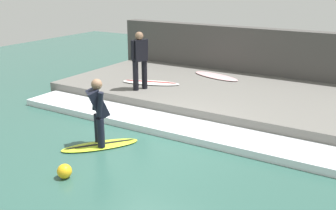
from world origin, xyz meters
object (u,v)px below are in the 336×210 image
object	(u,v)px
surfer_riding	(98,109)
surfboard_waiting_near	(151,83)
surfboard_riding	(100,145)
marker_buoy	(65,171)
surfer_waiting_near	(140,58)
surfboard_spare	(216,76)

from	to	relation	value
surfer_riding	surfboard_waiting_near	world-z (taller)	surfer_riding
surfboard_riding	marker_buoy	xyz separation A→B (m)	(-1.43, -0.37, 0.11)
surfer_waiting_near	surfboard_waiting_near	size ratio (longest dim) A/B	0.89
surfboard_spare	marker_buoy	distance (m)	7.09
surfer_riding	marker_buoy	xyz separation A→B (m)	(-1.43, -0.37, -0.74)
surfer_riding	surfboard_spare	bearing A→B (deg)	-1.59
surfboard_riding	surfer_riding	xyz separation A→B (m)	(0.00, 0.00, 0.84)
surfboard_riding	surfboard_spare	size ratio (longest dim) A/B	0.88
surfer_waiting_near	marker_buoy	xyz separation A→B (m)	(-4.55, -1.48, -1.20)
marker_buoy	surfboard_waiting_near	bearing A→B (deg)	16.85
surfboard_spare	surfboard_riding	bearing A→B (deg)	178.41
surfer_riding	surfboard_spare	xyz separation A→B (m)	(5.66, -0.16, -0.45)
surfer_riding	surfboard_waiting_near	xyz separation A→B (m)	(3.83, 1.22, -0.45)
surfer_waiting_near	surfer_riding	bearing A→B (deg)	-160.39
surfboard_riding	marker_buoy	size ratio (longest dim) A/B	5.97
surfer_riding	surfboard_waiting_near	distance (m)	4.05
surfboard_waiting_near	surfboard_spare	distance (m)	2.29
marker_buoy	surfer_riding	bearing A→B (deg)	14.68
surfer_riding	surfer_waiting_near	bearing A→B (deg)	19.61
surfer_waiting_near	surfboard_waiting_near	bearing A→B (deg)	8.64
surfboard_riding	surfer_waiting_near	size ratio (longest dim) A/B	0.97
surfboard_riding	surfboard_waiting_near	size ratio (longest dim) A/B	0.86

